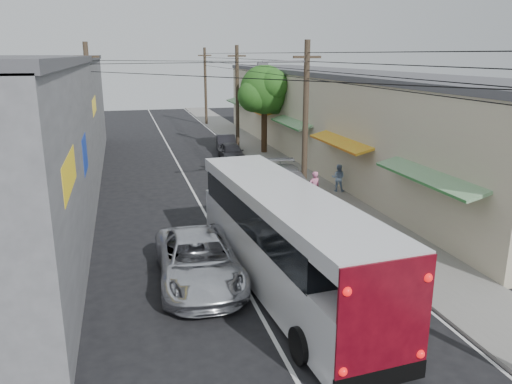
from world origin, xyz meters
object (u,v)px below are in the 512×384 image
Objects in this scene: pedestrian_near at (314,188)px; parked_car_mid at (232,152)px; coach_bus at (283,238)px; parked_car_far at (226,144)px; jeepney at (199,260)px; pedestrian_far at (338,178)px; parked_suv at (285,186)px.

parked_car_mid is at bearing -93.50° from pedestrian_near.
parked_car_far is at bearing 78.50° from coach_bus.
parked_car_mid is at bearing 76.04° from jeepney.
coach_bus is 19.97m from parked_car_mid.
parked_car_mid is (2.61, 19.77, -1.04)m from coach_bus.
jeepney is 9.75m from pedestrian_near.
pedestrian_near is (1.27, -15.24, 0.31)m from parked_car_far.
parked_car_far reaches higher than parked_car_mid.
coach_bus is at bearing -19.30° from jeepney.
pedestrian_far is at bearing -67.27° from parked_car_mid.
jeepney is at bearing -118.79° from parked_suv.
parked_suv is at bearing 49.54° from pedestrian_far.
jeepney is at bearing 34.54° from pedestrian_near.
jeepney reaches higher than parked_car_far.
parked_car_far is 2.35× the size of pedestrian_near.
parked_car_far is (2.93, 23.21, -1.04)m from coach_bus.
parked_suv is at bearing -49.50° from pedestrian_near.
jeepney is 9.71m from parked_suv.
parked_suv reaches higher than pedestrian_far.
coach_bus is at bearing 50.95° from pedestrian_near.
coach_bus reaches higher than jeepney.
pedestrian_far is (6.41, 10.01, -0.83)m from coach_bus.
pedestrian_near is (6.80, 6.98, 0.18)m from jeepney.
coach_bus is 11.92m from pedestrian_far.
coach_bus is 2.90× the size of parked_car_far.
coach_bus is 23.42m from parked_car_far.
parked_suv is 3.56m from pedestrian_far.
parked_suv is (5.61, 7.92, 0.11)m from jeepney.
pedestrian_near is at bearing -31.73° from parked_suv.
pedestrian_near is at bearing -80.83° from parked_car_mid.
pedestrian_far is at bearing 46.60° from jeepney.
coach_bus is 1.85× the size of parked_suv.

